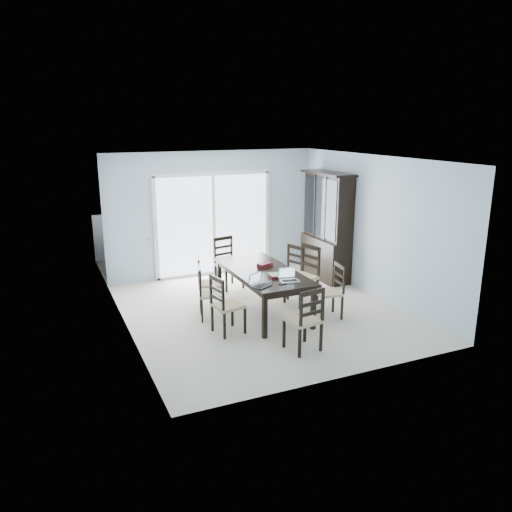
% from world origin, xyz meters
% --- Properties ---
extents(floor, '(5.00, 5.00, 0.00)m').
position_xyz_m(floor, '(0.00, 0.00, 0.00)').
color(floor, silver).
rests_on(floor, ground).
extents(ceiling, '(5.00, 5.00, 0.00)m').
position_xyz_m(ceiling, '(0.00, 0.00, 2.60)').
color(ceiling, white).
rests_on(ceiling, back_wall).
extents(back_wall, '(4.50, 0.02, 2.60)m').
position_xyz_m(back_wall, '(0.00, 2.50, 1.30)').
color(back_wall, '#ACBFCD').
rests_on(back_wall, floor).
extents(wall_left, '(0.02, 5.00, 2.60)m').
position_xyz_m(wall_left, '(-2.25, 0.00, 1.30)').
color(wall_left, '#ACBFCD').
rests_on(wall_left, floor).
extents(wall_right, '(0.02, 5.00, 2.60)m').
position_xyz_m(wall_right, '(2.25, 0.00, 1.30)').
color(wall_right, '#ACBFCD').
rests_on(wall_right, floor).
extents(balcony, '(4.50, 2.00, 0.10)m').
position_xyz_m(balcony, '(0.00, 3.50, -0.05)').
color(balcony, gray).
rests_on(balcony, ground).
extents(railing, '(4.50, 0.06, 1.10)m').
position_xyz_m(railing, '(0.00, 4.50, 0.55)').
color(railing, '#99999E').
rests_on(railing, balcony).
extents(dining_table, '(1.00, 2.20, 0.75)m').
position_xyz_m(dining_table, '(0.00, 0.00, 0.67)').
color(dining_table, black).
rests_on(dining_table, floor).
extents(china_hutch, '(0.50, 1.38, 2.20)m').
position_xyz_m(china_hutch, '(2.02, 1.25, 1.07)').
color(china_hutch, black).
rests_on(china_hutch, floor).
extents(sliding_door, '(2.52, 0.05, 2.18)m').
position_xyz_m(sliding_door, '(0.00, 2.48, 1.09)').
color(sliding_door, silver).
rests_on(sliding_door, floor).
extents(chair_left_near, '(0.49, 0.48, 1.08)m').
position_xyz_m(chair_left_near, '(-0.93, -0.60, 0.57)').
color(chair_left_near, black).
rests_on(chair_left_near, floor).
extents(chair_left_mid, '(0.49, 0.48, 1.04)m').
position_xyz_m(chair_left_mid, '(-0.97, 0.10, 0.55)').
color(chair_left_mid, black).
rests_on(chair_left_mid, floor).
extents(chair_left_far, '(0.51, 0.50, 1.05)m').
position_xyz_m(chair_left_far, '(-0.82, 0.61, 0.56)').
color(chair_left_far, black).
rests_on(chair_left_far, floor).
extents(chair_right_near, '(0.46, 0.45, 1.05)m').
position_xyz_m(chair_right_near, '(0.99, -0.67, 0.56)').
color(chair_right_near, black).
rests_on(chair_right_near, floor).
extents(chair_right_mid, '(0.56, 0.55, 1.21)m').
position_xyz_m(chair_right_mid, '(0.91, 0.12, 0.64)').
color(chair_right_mid, black).
rests_on(chair_right_mid, floor).
extents(chair_right_far, '(0.52, 0.51, 1.07)m').
position_xyz_m(chair_right_far, '(0.88, 0.62, 0.57)').
color(chair_right_far, black).
rests_on(chair_right_far, floor).
extents(chair_end_near, '(0.47, 0.48, 1.11)m').
position_xyz_m(chair_end_near, '(-0.08, -1.67, 0.59)').
color(chair_end_near, black).
rests_on(chair_end_near, floor).
extents(chair_end_far, '(0.52, 0.53, 1.15)m').
position_xyz_m(chair_end_far, '(-0.08, 1.53, 0.61)').
color(chair_end_far, black).
rests_on(chair_end_far, floor).
extents(laptop_dark, '(0.36, 0.32, 0.20)m').
position_xyz_m(laptop_dark, '(-0.38, -0.79, 0.80)').
color(laptop_dark, black).
rests_on(laptop_dark, dining_table).
extents(laptop_silver, '(0.32, 0.24, 0.20)m').
position_xyz_m(laptop_silver, '(0.13, -0.73, 0.80)').
color(laptop_silver, silver).
rests_on(laptop_silver, dining_table).
extents(book_stack, '(0.30, 0.23, 0.05)m').
position_xyz_m(book_stack, '(0.07, -0.44, 0.77)').
color(book_stack, maroon).
rests_on(book_stack, dining_table).
extents(cell_phone, '(0.12, 0.06, 0.01)m').
position_xyz_m(cell_phone, '(-0.04, -0.82, 0.76)').
color(cell_phone, black).
rests_on(cell_phone, dining_table).
extents(game_box, '(0.29, 0.21, 0.07)m').
position_xyz_m(game_box, '(0.12, 0.16, 0.78)').
color(game_box, '#470E11').
rests_on(game_box, dining_table).
extents(hot_tub, '(1.85, 1.67, 0.91)m').
position_xyz_m(hot_tub, '(-0.61, 3.33, 0.46)').
color(hot_tub, brown).
rests_on(hot_tub, balcony).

